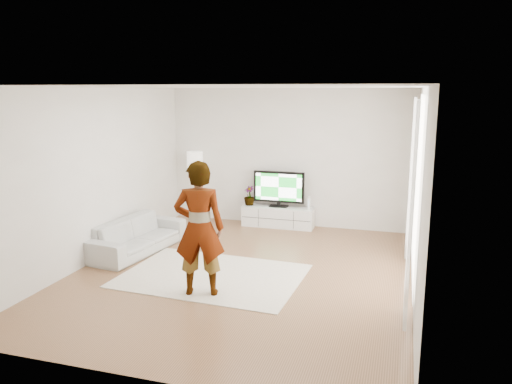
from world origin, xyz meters
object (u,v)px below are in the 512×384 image
(media_console, at_px, (278,217))
(sofa, at_px, (137,236))
(floor_lamp, at_px, (195,163))
(television, at_px, (279,188))
(rug, at_px, (212,276))
(player, at_px, (199,228))

(media_console, bearing_deg, sofa, -130.43)
(floor_lamp, bearing_deg, television, 3.82)
(television, height_order, floor_lamp, floor_lamp)
(media_console, height_order, television, television)
(media_console, distance_m, floor_lamp, 2.08)
(television, bearing_deg, rug, -94.91)
(rug, height_order, sofa, sofa)
(media_console, distance_m, television, 0.60)
(television, distance_m, player, 3.72)
(media_console, height_order, player, player)
(rug, xyz_separation_m, floor_lamp, (-1.53, 2.92, 1.26))
(rug, bearing_deg, media_console, 85.04)
(media_console, relative_size, player, 0.79)
(television, distance_m, floor_lamp, 1.85)
(player, xyz_separation_m, sofa, (-1.78, 1.41, -0.65))
(television, xyz_separation_m, rug, (-0.26, -3.04, -0.80))
(media_console, distance_m, player, 3.76)
(media_console, bearing_deg, television, 90.00)
(sofa, bearing_deg, player, -120.60)
(television, xyz_separation_m, player, (-0.16, -3.71, 0.13))
(television, xyz_separation_m, floor_lamp, (-1.79, -0.12, 0.46))
(rug, bearing_deg, floor_lamp, 117.61)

